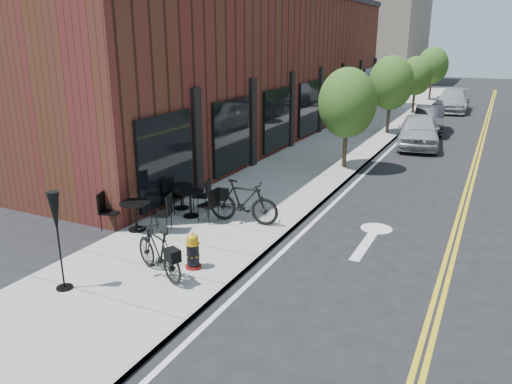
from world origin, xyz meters
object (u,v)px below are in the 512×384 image
Objects in this scene: bicycle_left at (158,252)px; patio_umbrella at (56,220)px; bicycle_right at (243,202)px; bistro_set_b at (181,193)px; parked_car_b at (429,119)px; bistro_set_a at (136,212)px; bistro_set_c at (190,200)px; parked_car_a at (419,131)px; parked_car_c at (453,101)px; fire_hydrant at (193,251)px.

patio_umbrella is (-1.38, -1.34, 0.94)m from bicycle_left.
bistro_set_b is at bearing 77.93° from bicycle_right.
parked_car_b is (4.78, 16.67, 0.12)m from bistro_set_b.
bistro_set_a is 1.67m from bistro_set_c.
bistro_set_a is 19.26m from parked_car_b.
bistro_set_a reaches higher than bistro_set_b.
bistro_set_b is (-2.19, 0.24, -0.13)m from bicycle_right.
parked_car_b reaches higher than bistro_set_b.
parked_car_a reaches higher than bicycle_right.
bicycle_left is 0.98× the size of bistro_set_c.
parked_car_c reaches higher than bistro_set_c.
bistro_set_a is 0.42× the size of parked_car_a.
bicycle_right is 0.97× the size of patio_umbrella.
patio_umbrella is (0.02, -4.70, 0.99)m from bistro_set_c.
parked_car_c is (2.93, 25.86, 0.02)m from bicycle_right.
parked_car_b reaches higher than bicycle_left.
patio_umbrella is at bearing -95.67° from bistro_set_b.
bistro_set_a is at bearing -104.94° from bistro_set_c.
parked_car_a reaches higher than bicycle_left.
bistro_set_b is 0.96× the size of bistro_set_c.
bistro_set_a is 15.38m from parked_car_a.
parked_car_b reaches higher than bistro_set_a.
patio_umbrella is (-1.55, -4.93, 0.88)m from bicycle_right.
parked_car_b is at bearing 106.76° from fire_hydrant.
fire_hydrant is 2.89m from patio_umbrella.
fire_hydrant is 0.16× the size of parked_car_c.
bistro_set_b is 0.86× the size of patio_umbrella.
patio_umbrella is at bearing 156.63° from bicycle_right.
bistro_set_a is (-2.10, 1.85, -0.03)m from bicycle_left.
bistro_set_b is 0.78m from bistro_set_c.
patio_umbrella reaches higher than parked_car_a.
bicycle_right is 1.59m from bistro_set_c.
patio_umbrella is at bearing -79.59° from bistro_set_c.
parked_car_a is 1.06× the size of parked_car_b.
parked_car_c is at bearing 108.13° from fire_hydrant.
bicycle_left is 3.59m from bicycle_right.
bicycle_left is at bearing 44.29° from patio_umbrella.
fire_hydrant is 0.46× the size of bicycle_left.
bistro_set_b is 0.34× the size of parked_car_c.
bicycle_left is 0.40× the size of parked_car_a.
parked_car_a reaches higher than bistro_set_c.
parked_car_a is (4.92, 14.57, 0.15)m from bistro_set_a.
bistro_set_a is 3.42m from patio_umbrella.
parked_car_b is at bearing -14.64° from bicycle_right.
patio_umbrella is 22.24m from parked_car_b.
bicycle_right is (-0.28, 2.97, 0.21)m from fire_hydrant.
fire_hydrant is at bearing 179.51° from bicycle_right.
parked_car_b is at bearing -163.14° from bicycle_left.
bistro_set_a is at bearing 102.82° from patio_umbrella.
bicycle_left is 0.90× the size of bicycle_right.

